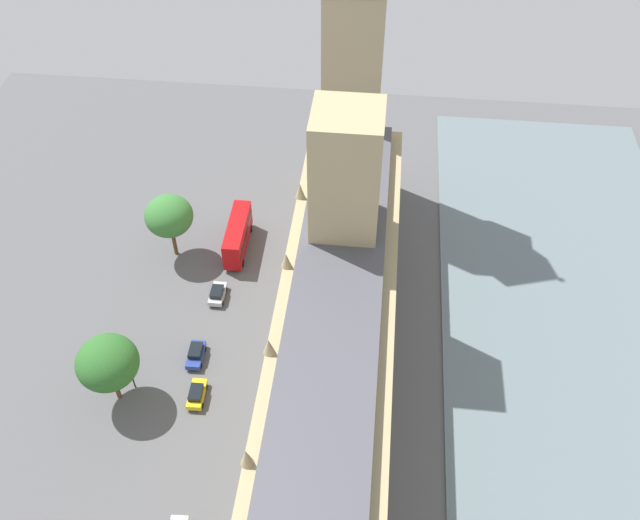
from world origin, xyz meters
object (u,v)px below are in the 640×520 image
parliament_building (335,338)px  clock_tower (355,6)px  car_silver_by_river_gate (217,294)px  double_decker_bus_near_tower (238,235)px  street_lamp_corner (129,367)px  car_blue_under_trees (196,354)px  car_yellow_cab_trailing (197,394)px  plane_tree_midblock (169,216)px  plane_tree_far_end (108,363)px

parliament_building → clock_tower: size_ratio=1.13×
parliament_building → car_silver_by_river_gate: parliament_building is taller
double_decker_bus_near_tower → street_lamp_corner: (7.97, 25.50, 1.43)m
clock_tower → car_blue_under_trees: (16.51, 35.24, -29.93)m
clock_tower → car_yellow_cab_trailing: size_ratio=14.33×
clock_tower → plane_tree_midblock: size_ratio=5.87×
clock_tower → plane_tree_midblock: clock_tower is taller
parliament_building → car_yellow_cab_trailing: (16.16, 3.69, -8.28)m
plane_tree_midblock → street_lamp_corner: bearing=92.2°
clock_tower → double_decker_bus_near_tower: bearing=44.6°
car_silver_by_river_gate → car_blue_under_trees: same height
parliament_building → clock_tower: 43.20m
car_blue_under_trees → car_yellow_cab_trailing: same height
parliament_building → double_decker_bus_near_tower: 28.50m
clock_tower → plane_tree_far_end: 54.09m
car_yellow_cab_trailing → plane_tree_midblock: 26.50m
parliament_building → double_decker_bus_near_tower: (16.12, -22.58, -6.53)m
parliament_building → double_decker_bus_near_tower: bearing=-54.5°
plane_tree_far_end → plane_tree_midblock: (-0.56, -24.95, 0.47)m
double_decker_bus_near_tower → street_lamp_corner: bearing=71.5°
plane_tree_far_end → street_lamp_corner: plane_tree_far_end is taller
double_decker_bus_near_tower → plane_tree_midblock: bearing=12.3°
double_decker_bus_near_tower → car_silver_by_river_gate: size_ratio=2.63×
double_decker_bus_near_tower → car_blue_under_trees: 20.58m
car_yellow_cab_trailing → plane_tree_far_end: size_ratio=0.42×
clock_tower → car_silver_by_river_gate: size_ratio=14.84×
parliament_building → plane_tree_midblock: bearing=-39.3°
parliament_building → car_blue_under_trees: size_ratio=16.00×
car_silver_by_river_gate → street_lamp_corner: 17.24m
clock_tower → plane_tree_far_end: bearing=59.7°
clock_tower → car_blue_under_trees: clock_tower is taller
plane_tree_midblock → parliament_building: bearing=140.7°
car_silver_by_river_gate → plane_tree_midblock: (7.89, -7.95, 6.36)m
clock_tower → street_lamp_corner: 53.54m
car_blue_under_trees → car_yellow_cab_trailing: 6.00m
car_blue_under_trees → plane_tree_midblock: (7.36, -18.34, 6.36)m
clock_tower → car_yellow_cab_trailing: clock_tower is taller
car_yellow_cab_trailing → street_lamp_corner: size_ratio=0.72×
plane_tree_far_end → car_blue_under_trees: bearing=-140.1°
double_decker_bus_near_tower → plane_tree_midblock: (8.88, 2.11, 4.62)m
double_decker_bus_near_tower → car_yellow_cab_trailing: (0.04, 26.26, -1.75)m
plane_tree_far_end → double_decker_bus_near_tower: bearing=-109.2°
car_silver_by_river_gate → street_lamp_corner: (6.98, 15.44, 3.18)m
parliament_building → plane_tree_far_end: 26.06m
parliament_building → plane_tree_midblock: size_ratio=6.66×
parliament_building → plane_tree_midblock: 32.37m
plane_tree_midblock → street_lamp_corner: plane_tree_midblock is taller
car_silver_by_river_gate → double_decker_bus_near_tower: bearing=84.3°
car_silver_by_river_gate → car_yellow_cab_trailing: size_ratio=0.97×
double_decker_bus_near_tower → car_silver_by_river_gate: bearing=83.3°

